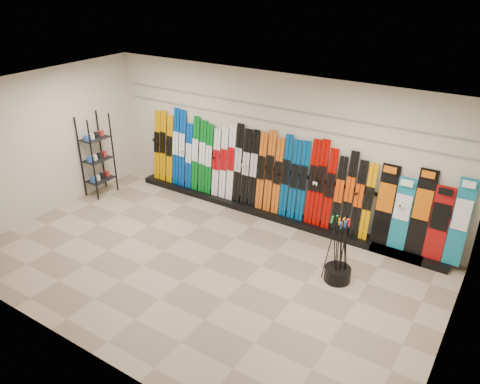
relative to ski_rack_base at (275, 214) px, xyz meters
The scene contains 13 objects.
floor 2.29m from the ski_rack_base, 95.64° to the right, with size 8.00×8.00×0.00m, color gray.
back_wall 1.47m from the ski_rack_base, 135.64° to the left, with size 8.00×8.00×0.00m, color beige.
left_wall 5.01m from the ski_rack_base, 151.65° to the right, with size 5.00×5.00×0.00m, color beige.
right_wall 4.64m from the ski_rack_base, 31.13° to the right, with size 5.00×5.00×0.00m, color beige.
ceiling 3.73m from the ski_rack_base, 95.64° to the right, with size 8.00×8.00×0.00m, color silver.
ski_rack_base is the anchor object (origin of this frame).
skis 1.13m from the ski_rack_base, behind, with size 5.37×0.25×1.80m.
snowboards 2.97m from the ski_rack_base, ahead, with size 1.59×0.24×1.59m.
accessory_rack 4.24m from the ski_rack_base, 163.51° to the right, with size 0.40×0.60×1.89m, color black.
pole_bin 2.39m from the ski_rack_base, 34.81° to the right, with size 0.44×0.44×0.25m, color black.
ski_poles 2.46m from the ski_rack_base, 35.11° to the right, with size 0.40×0.30×1.18m.
slatwall_rail_0 1.96m from the ski_rack_base, 138.37° to the left, with size 7.60×0.02×0.03m, color gray.
slatwall_rail_1 2.26m from the ski_rack_base, 138.37° to the left, with size 7.60×0.02×0.03m, color gray.
Camera 1 is at (4.32, -5.44, 4.84)m, focal length 35.00 mm.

